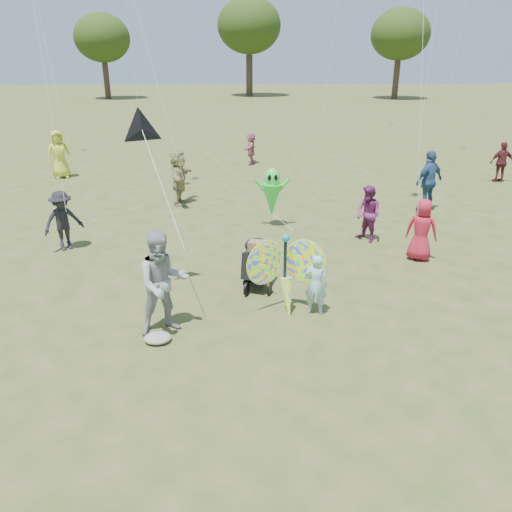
# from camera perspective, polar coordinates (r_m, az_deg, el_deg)

# --- Properties ---
(ground) EXTENTS (160.00, 160.00, 0.00)m
(ground) POSITION_cam_1_polar(r_m,az_deg,el_deg) (8.79, 1.88, -10.34)
(ground) COLOR #51592B
(ground) RESTS_ON ground
(child_girl) EXTENTS (0.52, 0.42, 1.23)m
(child_girl) POSITION_cam_1_polar(r_m,az_deg,el_deg) (9.63, 6.86, -3.28)
(child_girl) COLOR #96C6D4
(child_girl) RESTS_ON ground
(adult_man) EXTENTS (1.13, 1.00, 1.92)m
(adult_man) POSITION_cam_1_polar(r_m,az_deg,el_deg) (8.96, -10.57, -3.06)
(adult_man) COLOR #95969A
(adult_man) RESTS_ON ground
(grey_bag) EXTENTS (0.48, 0.39, 0.15)m
(grey_bag) POSITION_cam_1_polar(r_m,az_deg,el_deg) (9.06, -11.19, -9.18)
(grey_bag) COLOR gray
(grey_bag) RESTS_ON ground
(crowd_a) EXTENTS (0.88, 0.77, 1.52)m
(crowd_a) POSITION_cam_1_polar(r_m,az_deg,el_deg) (12.73, 18.40, 2.84)
(crowd_a) COLOR #AD1B30
(crowd_a) RESTS_ON ground
(crowd_b) EXTENTS (1.14, 1.07, 1.55)m
(crowd_b) POSITION_cam_1_polar(r_m,az_deg,el_deg) (13.63, -21.19, 3.78)
(crowd_b) COLOR black
(crowd_b) RESTS_ON ground
(crowd_c) EXTENTS (1.22, 0.98, 1.94)m
(crowd_c) POSITION_cam_1_polar(r_m,az_deg,el_deg) (16.90, 19.15, 8.09)
(crowd_c) COLOR #2D4F7D
(crowd_c) RESTS_ON ground
(crowd_d) EXTENTS (0.78, 1.75, 1.82)m
(crowd_d) POSITION_cam_1_polar(r_m,az_deg,el_deg) (16.93, -8.80, 8.87)
(crowd_d) COLOR #9A915F
(crowd_d) RESTS_ON ground
(crowd_e) EXTENTS (0.87, 0.93, 1.52)m
(crowd_e) POSITION_cam_1_polar(r_m,az_deg,el_deg) (13.65, 12.70, 4.70)
(crowd_e) COLOR #70255C
(crowd_e) RESTS_ON ground
(crowd_g) EXTENTS (1.09, 0.92, 1.91)m
(crowd_g) POSITION_cam_1_polar(r_m,az_deg,el_deg) (21.99, -21.58, 10.75)
(crowd_g) COLOR gold
(crowd_g) RESTS_ON ground
(crowd_h) EXTENTS (0.92, 0.39, 1.57)m
(crowd_h) POSITION_cam_1_polar(r_m,az_deg,el_deg) (22.01, 26.27, 9.59)
(crowd_h) COLOR #531B21
(crowd_h) RESTS_ON ground
(crowd_j) EXTENTS (0.63, 1.38, 1.43)m
(crowd_j) POSITION_cam_1_polar(r_m,az_deg,el_deg) (23.28, -0.59, 12.22)
(crowd_j) COLOR #B56783
(crowd_j) RESTS_ON ground
(jogging_stroller) EXTENTS (0.74, 1.13, 1.09)m
(jogging_stroller) POSITION_cam_1_polar(r_m,az_deg,el_deg) (10.66, 0.11, -0.54)
(jogging_stroller) COLOR black
(jogging_stroller) RESTS_ON ground
(butterfly_kite) EXTENTS (1.74, 0.75, 1.82)m
(butterfly_kite) POSITION_cam_1_polar(r_m,az_deg,el_deg) (9.54, 3.44, -1.99)
(butterfly_kite) COLOR orange
(butterfly_kite) RESTS_ON ground
(delta_kite_rig) EXTENTS (1.26, 1.77, 2.28)m
(delta_kite_rig) POSITION_cam_1_polar(r_m,az_deg,el_deg) (9.81, -12.90, 13.86)
(delta_kite_rig) COLOR black
(delta_kite_rig) RESTS_ON ground
(alien_kite) EXTENTS (1.12, 0.69, 1.74)m
(alien_kite) POSITION_cam_1_polar(r_m,az_deg,el_deg) (14.42, 1.83, 7.05)
(alien_kite) COLOR #33DC3F
(alien_kite) RESTS_ON ground
(tree_line) EXTENTS (91.78, 33.60, 10.79)m
(tree_line) POSITION_cam_1_polar(r_m,az_deg,el_deg) (52.60, 1.72, 24.45)
(tree_line) COLOR #3A2D21
(tree_line) RESTS_ON ground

